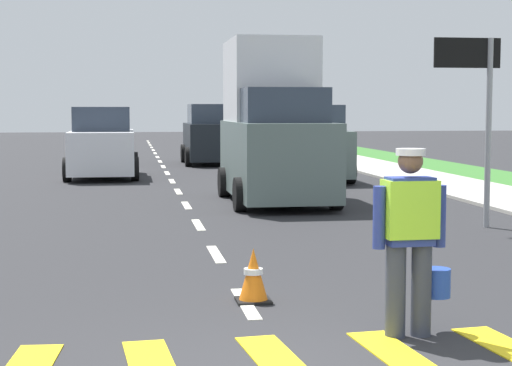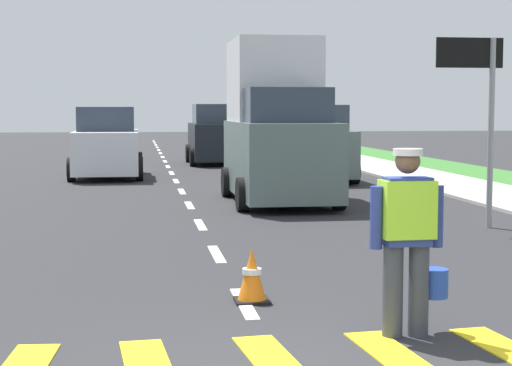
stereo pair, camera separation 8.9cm
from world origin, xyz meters
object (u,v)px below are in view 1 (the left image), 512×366
object	(u,v)px
car_oncoming_second	(102,145)
delivery_truck	(274,128)
car_outgoing_far	(210,136)
car_parked_far	(309,146)
traffic_cone_near	(253,276)
road_worker	(412,232)
lane_direction_sign	(476,86)

from	to	relation	value
car_oncoming_second	delivery_truck	bearing A→B (deg)	-61.62
car_outgoing_far	car_parked_far	bearing A→B (deg)	-74.62
traffic_cone_near	car_outgoing_far	distance (m)	22.26
traffic_cone_near	car_outgoing_far	size ratio (longest dim) A/B	0.15
traffic_cone_near	road_worker	bearing A→B (deg)	-51.87
car_oncoming_second	car_outgoing_far	size ratio (longest dim) A/B	1.10
road_worker	traffic_cone_near	xyz separation A→B (m)	(-1.19, 1.51, -0.65)
lane_direction_sign	road_worker	bearing A→B (deg)	-117.21
delivery_truck	car_outgoing_far	world-z (taller)	delivery_truck
road_worker	car_outgoing_far	size ratio (longest dim) A/B	0.43
car_parked_far	lane_direction_sign	bearing A→B (deg)	-85.50
car_outgoing_far	car_parked_far	size ratio (longest dim) A/B	0.97
car_oncoming_second	car_outgoing_far	distance (m)	6.71
delivery_truck	car_outgoing_far	distance (m)	12.80
delivery_truck	car_parked_far	xyz separation A→B (m)	(1.90, 5.26, -0.62)
road_worker	traffic_cone_near	size ratio (longest dim) A/B	2.95
lane_direction_sign	car_oncoming_second	distance (m)	13.45
lane_direction_sign	delivery_truck	size ratio (longest dim) A/B	0.70
delivery_truck	car_parked_far	size ratio (longest dim) A/B	1.15
lane_direction_sign	car_parked_far	distance (m)	9.85
traffic_cone_near	delivery_truck	bearing A→B (deg)	78.89
road_worker	car_outgoing_far	bearing A→B (deg)	88.82
car_outgoing_far	traffic_cone_near	bearing A→B (deg)	-94.32
traffic_cone_near	car_oncoming_second	distance (m)	16.74
car_oncoming_second	car_outgoing_far	xyz separation A→B (m)	(3.72, 5.58, 0.05)
car_oncoming_second	car_parked_far	world-z (taller)	car_parked_far
road_worker	car_outgoing_far	world-z (taller)	car_outgoing_far
delivery_truck	traffic_cone_near	bearing A→B (deg)	-101.11
traffic_cone_near	car_parked_far	distance (m)	15.15
traffic_cone_near	delivery_truck	distance (m)	9.67
road_worker	car_oncoming_second	size ratio (longest dim) A/B	0.39
traffic_cone_near	delivery_truck	world-z (taller)	delivery_truck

